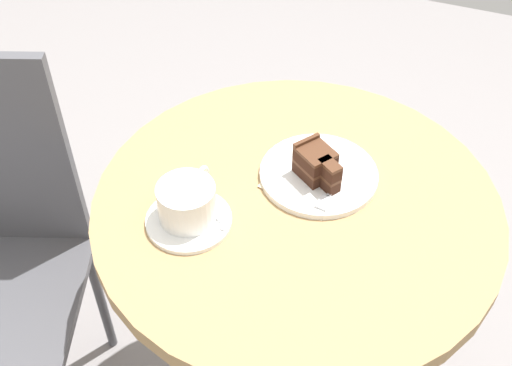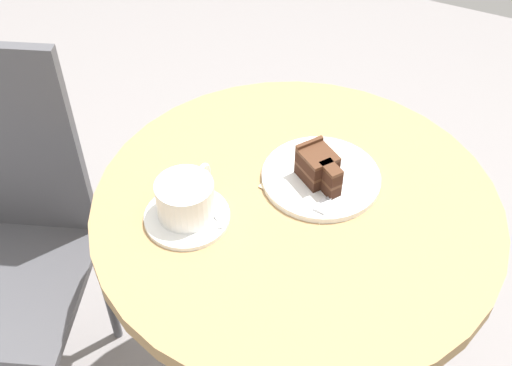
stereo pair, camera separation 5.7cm
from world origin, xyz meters
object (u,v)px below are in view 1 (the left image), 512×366
Objects in this scene: teaspoon at (215,216)px; napkin at (308,180)px; saucer at (189,220)px; cake_slice at (317,164)px; coffee_cup at (187,201)px; fork at (332,190)px; cake_plate at (319,174)px.

napkin is (0.15, -0.12, -0.01)m from teaspoon.
cake_slice is (0.18, -0.18, 0.04)m from saucer.
coffee_cup is at bearing 135.66° from napkin.
coffee_cup is at bearing 24.36° from saucer.
coffee_cup is at bearing -48.21° from fork.
cake_slice is at bearing 82.28° from teaspoon.
teaspoon is at bearing 141.92° from napkin.
teaspoon is 0.52× the size of napkin.
cake_plate is at bearing -128.26° from fork.
cake_plate is at bearing -38.77° from napkin.
coffee_cup reaches higher than teaspoon.
napkin is (0.17, -0.17, -0.04)m from coffee_cup.
teaspoon is 0.64× the size of fork.
saucer is at bearing -155.64° from coffee_cup.
saucer is 0.68× the size of cake_plate.
cake_plate is at bearing -43.82° from coffee_cup.
teaspoon is 0.20m from napkin.
cake_slice is 0.04m from napkin.
coffee_cup is 0.27m from fork.
saucer is at bearing 137.41° from napkin.
teaspoon is at bearing 140.09° from cake_slice.
cake_plate is at bearing -42.24° from saucer.
coffee_cup is 1.35× the size of cake_slice.
coffee_cup reaches higher than saucer.
coffee_cup is at bearing 136.18° from cake_plate.
cake_slice reaches higher than teaspoon.
cake_plate is 1.27× the size of napkin.
coffee_cup is 0.98× the size of fork.
cake_slice is 0.72× the size of fork.
coffee_cup is 0.25m from cake_slice.
cake_slice is at bearing -43.85° from saucer.
cake_plate is (0.17, -0.14, -0.01)m from teaspoon.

